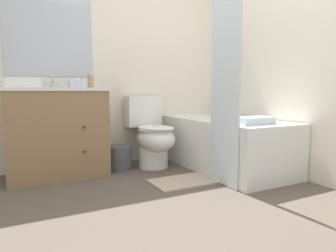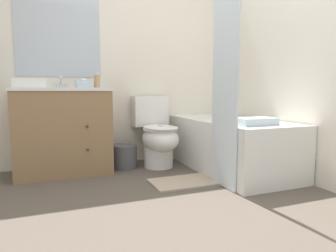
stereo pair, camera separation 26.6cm
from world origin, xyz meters
The scene contains 14 objects.
ground_plane centered at (0.00, 0.00, 0.00)m, with size 14.00×14.00×0.00m, color brown.
wall_back centered at (-0.01, 1.72, 1.25)m, with size 8.00×0.06×2.50m.
wall_right centered at (1.25, 0.85, 1.25)m, with size 0.05×2.70×2.50m.
vanity_cabinet centered at (-0.77, 1.43, 0.43)m, with size 0.91×0.57×0.85m.
sink_faucet centered at (-0.77, 1.61, 0.89)m, with size 0.14×0.12×0.12m.
toilet centered at (0.19, 1.33, 0.35)m, with size 0.39×0.69×0.76m.
bathtub centered at (0.85, 0.94, 0.27)m, with size 0.73×1.51×0.53m.
shower_curtain centered at (0.47, 0.46, 0.97)m, with size 0.02×0.38×1.94m.
wastebasket centered at (-0.17, 1.40, 0.12)m, with size 0.27×0.27×0.25m.
tissue_box centered at (-0.55, 1.53, 0.89)m, with size 0.15×0.12×0.10m.
soap_dispenser centered at (-0.42, 1.51, 0.92)m, with size 0.06×0.06×0.17m.
hand_towel_folded centered at (-1.05, 1.27, 0.89)m, with size 0.28×0.13×0.08m.
bath_towel_folded centered at (0.76, 0.42, 0.56)m, with size 0.35×0.20×0.06m.
bath_mat centered at (0.21, 0.68, 0.01)m, with size 0.59×0.37×0.02m.
Camera 1 is at (-1.13, -1.58, 0.82)m, focal length 32.00 mm.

